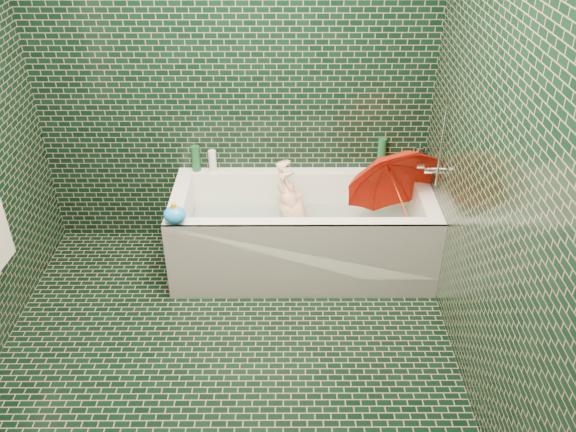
{
  "coord_description": "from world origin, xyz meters",
  "views": [
    {
      "loc": [
        0.34,
        -2.37,
        2.52
      ],
      "look_at": [
        0.35,
        0.82,
        0.51
      ],
      "focal_mm": 38.0,
      "sensor_mm": 36.0,
      "label": 1
    }
  ],
  "objects_px": {
    "bath_toy": "(175,215)",
    "child": "(299,223)",
    "bathtub": "(302,239)",
    "rubber_duck": "(395,164)",
    "umbrella": "(399,196)"
  },
  "relations": [
    {
      "from": "bathtub",
      "to": "child",
      "type": "relative_size",
      "value": 1.99
    },
    {
      "from": "bath_toy",
      "to": "child",
      "type": "bearing_deg",
      "value": 10.5
    },
    {
      "from": "bathtub",
      "to": "child",
      "type": "xyz_separation_m",
      "value": [
        -0.02,
        0.05,
        0.1
      ]
    },
    {
      "from": "bathtub",
      "to": "rubber_duck",
      "type": "distance_m",
      "value": 0.83
    },
    {
      "from": "rubber_duck",
      "to": "child",
      "type": "bearing_deg",
      "value": -166.72
    },
    {
      "from": "child",
      "to": "rubber_duck",
      "type": "relative_size",
      "value": 6.79
    },
    {
      "from": "bath_toy",
      "to": "bathtub",
      "type": "bearing_deg",
      "value": 6.43
    },
    {
      "from": "bathtub",
      "to": "rubber_duck",
      "type": "bearing_deg",
      "value": 29.37
    },
    {
      "from": "child",
      "to": "bathtub",
      "type": "bearing_deg",
      "value": 19.69
    },
    {
      "from": "umbrella",
      "to": "bathtub",
      "type": "bearing_deg",
      "value": 164.94
    },
    {
      "from": "umbrella",
      "to": "bath_toy",
      "type": "height_order",
      "value": "umbrella"
    },
    {
      "from": "umbrella",
      "to": "rubber_duck",
      "type": "distance_m",
      "value": 0.42
    },
    {
      "from": "umbrella",
      "to": "bath_toy",
      "type": "xyz_separation_m",
      "value": [
        -1.38,
        -0.26,
        0.03
      ]
    },
    {
      "from": "rubber_duck",
      "to": "umbrella",
      "type": "bearing_deg",
      "value": -106.62
    },
    {
      "from": "bathtub",
      "to": "rubber_duck",
      "type": "relative_size",
      "value": 13.5
    }
  ]
}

